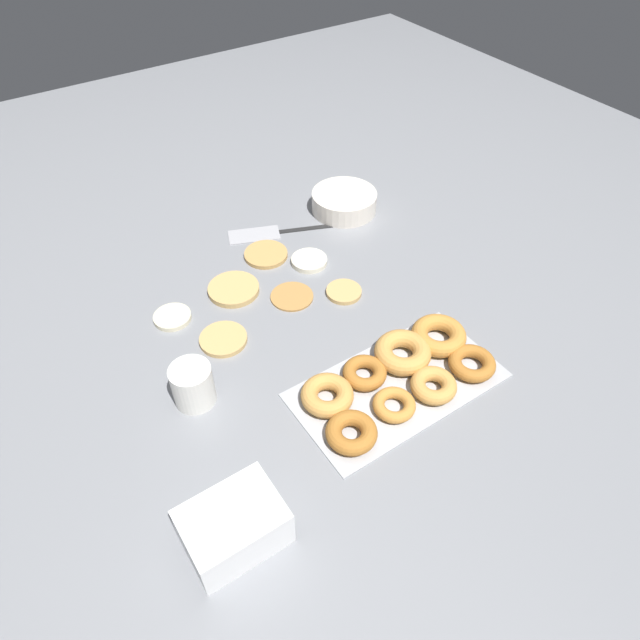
{
  "coord_description": "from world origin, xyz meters",
  "views": [
    {
      "loc": [
        -0.42,
        -0.77,
        0.87
      ],
      "look_at": [
        0.05,
        -0.07,
        0.04
      ],
      "focal_mm": 32.0,
      "sensor_mm": 36.0,
      "label": 1
    }
  ],
  "objects_px": {
    "paper_cup": "(193,385)",
    "spatula": "(266,233)",
    "pancake_5": "(292,296)",
    "pancake_1": "(223,339)",
    "pancake_0": "(309,261)",
    "donut_tray": "(400,374)",
    "pancake_4": "(234,289)",
    "pancake_2": "(172,317)",
    "pancake_3": "(343,291)",
    "pancake_6": "(266,254)",
    "batter_bowl": "(344,202)",
    "container_stack": "(234,526)"
  },
  "relations": [
    {
      "from": "pancake_1",
      "to": "spatula",
      "type": "distance_m",
      "value": 0.38
    },
    {
      "from": "pancake_6",
      "to": "batter_bowl",
      "type": "distance_m",
      "value": 0.28
    },
    {
      "from": "pancake_2",
      "to": "pancake_6",
      "type": "bearing_deg",
      "value": 15.74
    },
    {
      "from": "pancake_3",
      "to": "donut_tray",
      "type": "relative_size",
      "value": 0.2
    },
    {
      "from": "pancake_1",
      "to": "pancake_3",
      "type": "xyz_separation_m",
      "value": [
        0.29,
        -0.02,
        -0.0
      ]
    },
    {
      "from": "pancake_4",
      "to": "batter_bowl",
      "type": "bearing_deg",
      "value": 17.79
    },
    {
      "from": "pancake_6",
      "to": "pancake_2",
      "type": "bearing_deg",
      "value": -164.26
    },
    {
      "from": "pancake_0",
      "to": "pancake_4",
      "type": "height_order",
      "value": "same"
    },
    {
      "from": "paper_cup",
      "to": "batter_bowl",
      "type": "bearing_deg",
      "value": 31.02
    },
    {
      "from": "paper_cup",
      "to": "pancake_5",
      "type": "bearing_deg",
      "value": 25.33
    },
    {
      "from": "pancake_2",
      "to": "container_stack",
      "type": "relative_size",
      "value": 0.54
    },
    {
      "from": "pancake_1",
      "to": "pancake_2",
      "type": "distance_m",
      "value": 0.13
    },
    {
      "from": "pancake_3",
      "to": "pancake_5",
      "type": "height_order",
      "value": "same"
    },
    {
      "from": "pancake_3",
      "to": "container_stack",
      "type": "relative_size",
      "value": 0.54
    },
    {
      "from": "pancake_1",
      "to": "pancake_6",
      "type": "xyz_separation_m",
      "value": [
        0.22,
        0.2,
        -0.0
      ]
    },
    {
      "from": "pancake_2",
      "to": "pancake_4",
      "type": "distance_m",
      "value": 0.15
    },
    {
      "from": "donut_tray",
      "to": "batter_bowl",
      "type": "relative_size",
      "value": 2.37
    },
    {
      "from": "pancake_2",
      "to": "container_stack",
      "type": "bearing_deg",
      "value": -102.53
    },
    {
      "from": "pancake_3",
      "to": "donut_tray",
      "type": "height_order",
      "value": "donut_tray"
    },
    {
      "from": "pancake_1",
      "to": "pancake_2",
      "type": "height_order",
      "value": "same"
    },
    {
      "from": "pancake_1",
      "to": "pancake_4",
      "type": "bearing_deg",
      "value": 54.49
    },
    {
      "from": "pancake_1",
      "to": "donut_tray",
      "type": "xyz_separation_m",
      "value": [
        0.24,
        -0.29,
        0.01
      ]
    },
    {
      "from": "pancake_5",
      "to": "spatula",
      "type": "xyz_separation_m",
      "value": [
        0.07,
        0.24,
        -0.0
      ]
    },
    {
      "from": "pancake_2",
      "to": "donut_tray",
      "type": "distance_m",
      "value": 0.5
    },
    {
      "from": "pancake_0",
      "to": "spatula",
      "type": "height_order",
      "value": "pancake_0"
    },
    {
      "from": "pancake_3",
      "to": "pancake_6",
      "type": "height_order",
      "value": "same"
    },
    {
      "from": "batter_bowl",
      "to": "container_stack",
      "type": "height_order",
      "value": "container_stack"
    },
    {
      "from": "pancake_1",
      "to": "pancake_6",
      "type": "height_order",
      "value": "same"
    },
    {
      "from": "paper_cup",
      "to": "spatula",
      "type": "distance_m",
      "value": 0.54
    },
    {
      "from": "pancake_4",
      "to": "pancake_3",
      "type": "bearing_deg",
      "value": -34.76
    },
    {
      "from": "pancake_1",
      "to": "spatula",
      "type": "height_order",
      "value": "pancake_1"
    },
    {
      "from": "pancake_1",
      "to": "pancake_6",
      "type": "bearing_deg",
      "value": 42.55
    },
    {
      "from": "spatula",
      "to": "batter_bowl",
      "type": "bearing_deg",
      "value": -163.36
    },
    {
      "from": "pancake_4",
      "to": "pancake_2",
      "type": "bearing_deg",
      "value": -177.49
    },
    {
      "from": "pancake_4",
      "to": "spatula",
      "type": "bearing_deg",
      "value": 41.16
    },
    {
      "from": "batter_bowl",
      "to": "container_stack",
      "type": "distance_m",
      "value": 0.93
    },
    {
      "from": "pancake_0",
      "to": "donut_tray",
      "type": "distance_m",
      "value": 0.41
    },
    {
      "from": "pancake_4",
      "to": "pancake_6",
      "type": "xyz_separation_m",
      "value": [
        0.13,
        0.07,
        -0.0
      ]
    },
    {
      "from": "pancake_1",
      "to": "paper_cup",
      "type": "distance_m",
      "value": 0.16
    },
    {
      "from": "pancake_4",
      "to": "container_stack",
      "type": "bearing_deg",
      "value": -117.21
    },
    {
      "from": "pancake_2",
      "to": "paper_cup",
      "type": "height_order",
      "value": "paper_cup"
    },
    {
      "from": "pancake_3",
      "to": "paper_cup",
      "type": "distance_m",
      "value": 0.42
    },
    {
      "from": "pancake_6",
      "to": "container_stack",
      "type": "height_order",
      "value": "container_stack"
    },
    {
      "from": "pancake_0",
      "to": "pancake_5",
      "type": "relative_size",
      "value": 0.89
    },
    {
      "from": "pancake_4",
      "to": "donut_tray",
      "type": "xyz_separation_m",
      "value": [
        0.15,
        -0.41,
        0.01
      ]
    },
    {
      "from": "pancake_2",
      "to": "batter_bowl",
      "type": "xyz_separation_m",
      "value": [
        0.55,
        0.13,
        0.02
      ]
    },
    {
      "from": "pancake_1",
      "to": "pancake_5",
      "type": "xyz_separation_m",
      "value": [
        0.19,
        0.04,
        -0.0
      ]
    },
    {
      "from": "pancake_3",
      "to": "pancake_6",
      "type": "distance_m",
      "value": 0.23
    },
    {
      "from": "container_stack",
      "to": "donut_tray",
      "type": "bearing_deg",
      "value": 14.15
    },
    {
      "from": "pancake_1",
      "to": "paper_cup",
      "type": "height_order",
      "value": "paper_cup"
    }
  ]
}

